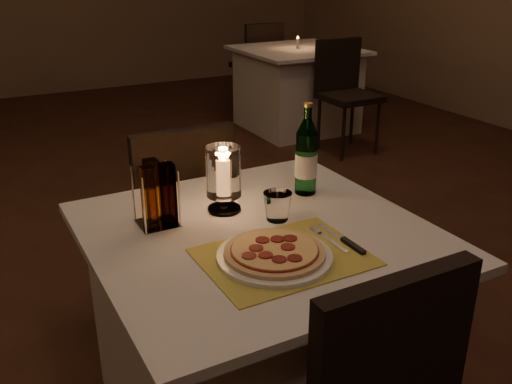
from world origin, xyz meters
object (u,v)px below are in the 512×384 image
plate (274,257)px  tumbler (278,206)px  hurricane_candle (223,174)px  neighbor_table_right (297,89)px  main_table (259,330)px  pizza (275,251)px  water_bottle (306,158)px  chair_far (178,204)px

plate → tumbler: bearing=58.0°
hurricane_candle → plate: bearing=-93.2°
plate → neighbor_table_right: size_ratio=0.32×
main_table → tumbler: bearing=25.6°
pizza → tumbler: size_ratio=3.07×
main_table → tumbler: 0.42m
hurricane_candle → neighbor_table_right: (2.09, 2.88, -0.49)m
tumbler → hurricane_candle: 0.20m
plate → water_bottle: bearing=47.4°
tumbler → water_bottle: (0.20, 0.14, 0.08)m
tumbler → water_bottle: bearing=36.2°
hurricane_candle → neighbor_table_right: 3.59m
hurricane_candle → chair_far: bearing=86.8°
chair_far → plate: 0.92m
chair_far → pizza: 0.92m
water_bottle → main_table: bearing=-146.9°
plate → main_table: bearing=74.5°
chair_far → neighbor_table_right: 3.13m
hurricane_candle → pizza: bearing=-93.2°
plate → pizza: pizza is taller
neighbor_table_right → water_bottle: bearing=-121.7°
chair_far → hurricane_candle: bearing=-93.2°
plate → hurricane_candle: (0.02, 0.36, 0.12)m
chair_far → pizza: size_ratio=3.21×
main_table → pizza: bearing=-105.6°
chair_far → neighbor_table_right: (2.06, 2.35, -0.18)m
plate → neighbor_table_right: 3.89m
water_bottle → tumbler: bearing=-143.8°
tumbler → neighbor_table_right: bearing=56.8°
plate → water_bottle: water_bottle is taller
neighbor_table_right → plate: bearing=-123.1°
main_table → neighbor_table_right: 3.69m
chair_far → tumbler: (0.09, -0.67, 0.24)m
chair_far → pizza: bearing=-93.2°
water_bottle → hurricane_candle: size_ratio=1.48×
tumbler → water_bottle: 0.26m
pizza → water_bottle: water_bottle is taller
main_table → plate: size_ratio=3.12×
water_bottle → neighbor_table_right: 3.42m
chair_far → pizza: (-0.05, -0.89, 0.22)m
plate → hurricane_candle: size_ratio=1.46×
pizza → hurricane_candle: size_ratio=1.28×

